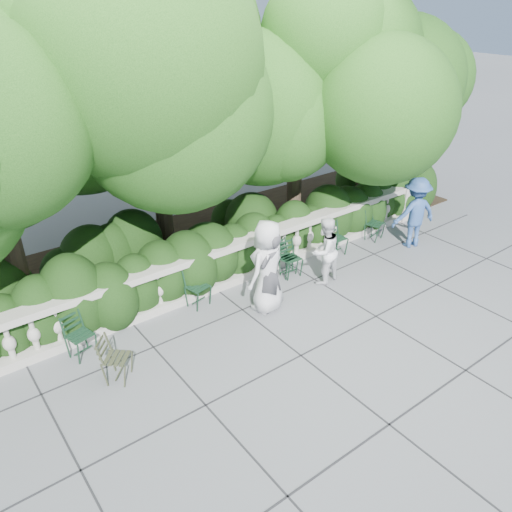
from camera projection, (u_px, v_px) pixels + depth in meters
ground at (286, 320)px, 9.87m from camera, size 90.00×90.00×0.00m
balustrade at (234, 263)px, 10.91m from camera, size 12.00×0.44×1.00m
shrub_hedge at (206, 261)px, 11.98m from camera, size 15.00×2.60×1.70m
tree_canopy at (220, 85)px, 10.60m from camera, size 15.04×6.52×6.78m
chair_a at (89, 359)px, 8.83m from camera, size 0.55×0.57×0.84m
chair_b at (204, 308)px, 10.24m from camera, size 0.53×0.56×0.84m
chair_c at (294, 278)px, 11.27m from camera, size 0.47×0.50×0.84m
chair_d at (340, 257)px, 12.17m from camera, size 0.44×0.48×0.84m
chair_e at (291, 277)px, 11.33m from camera, size 0.51×0.54×0.84m
chair_f at (378, 241)px, 12.95m from camera, size 0.55×0.58×0.84m
chair_weathered at (128, 379)px, 8.37m from camera, size 0.65×0.65×0.84m
person_businessman at (267, 267)px, 9.79m from camera, size 1.09×0.88×1.93m
person_woman_grey at (270, 272)px, 9.78m from camera, size 0.74×0.63×1.74m
person_casual_man at (324, 251)px, 10.81m from camera, size 0.79×0.64×1.53m
person_older_blue at (415, 213)px, 12.30m from camera, size 1.30×0.98×1.80m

